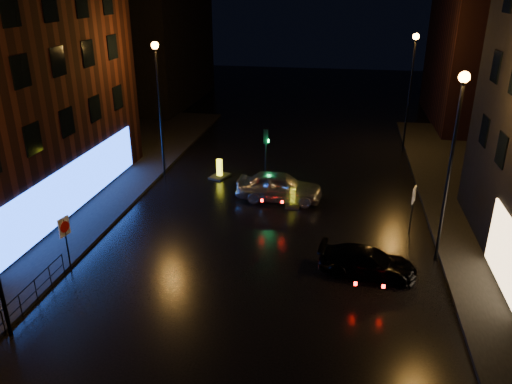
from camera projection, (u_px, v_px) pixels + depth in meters
ground at (238, 324)px, 18.23m from camera, size 120.00×120.00×0.00m
pavement_left at (22, 206)px, 27.72m from camera, size 12.00×44.00×0.15m
building_far_left at (153, 32)px, 49.87m from camera, size 8.00×16.00×14.00m
building_far_right at (487, 53)px, 42.53m from camera, size 8.00×14.00×12.00m
street_lamp_lfar at (158, 90)px, 30.04m from camera, size 0.44×0.44×8.37m
street_lamp_rnear at (454, 141)px, 20.27m from camera, size 0.44×0.44×8.37m
street_lamp_rfar at (411, 75)px, 34.79m from camera, size 0.44×0.44×8.37m
traffic_signal at (266, 175)px, 30.94m from camera, size 1.40×2.40×3.45m
guard_railing at (19, 300)px, 18.33m from camera, size 0.05×6.04×1.00m
silver_hatchback at (279, 187)px, 28.32m from camera, size 4.89×2.05×1.65m
dark_sedan at (367, 262)px, 21.13m from camera, size 4.25×2.10×1.19m
bollard_near at (293, 202)px, 27.85m from camera, size 0.85×1.21×1.02m
bollard_far at (220, 173)px, 31.90m from camera, size 1.30×1.60×1.20m
road_sign_left at (65, 231)px, 20.91m from camera, size 0.19×0.61×2.52m
road_sign_right at (413, 199)px, 24.17m from camera, size 0.24×0.58×2.46m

